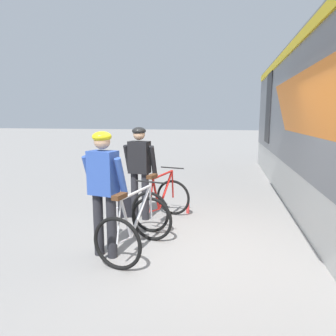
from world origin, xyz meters
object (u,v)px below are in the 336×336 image
at_px(water_bottle_near_the_bikes, 188,208).
at_px(cyclist_far_in_blue, 104,183).
at_px(cyclist_near_in_dark, 140,165).
at_px(water_bottle_by_the_backpack, 116,213).
at_px(bicycle_near_red, 162,202).
at_px(backpack_on_platform, 125,207).
at_px(bicycle_far_silver, 136,227).

bearing_deg(water_bottle_near_the_bikes, cyclist_far_in_blue, -113.13).
bearing_deg(cyclist_near_in_dark, water_bottle_by_the_backpack, -164.50).
bearing_deg(bicycle_near_red, cyclist_far_in_blue, -108.99).
xyz_separation_m(backpack_on_platform, water_bottle_near_the_bikes, (1.19, 0.43, -0.10)).
xyz_separation_m(bicycle_near_red, water_bottle_near_the_bikes, (0.40, 0.64, -0.30)).
xyz_separation_m(cyclist_near_in_dark, bicycle_near_red, (0.46, -0.14, -0.65)).
xyz_separation_m(cyclist_far_in_blue, backpack_on_platform, (-0.28, 1.69, -0.85)).
distance_m(backpack_on_platform, water_bottle_near_the_bikes, 1.27).
height_order(water_bottle_near_the_bikes, water_bottle_by_the_backpack, water_bottle_by_the_backpack).
relative_size(cyclist_far_in_blue, water_bottle_near_the_bikes, 8.47).
relative_size(water_bottle_near_the_bikes, water_bottle_by_the_backpack, 0.91).
bearing_deg(bicycle_far_silver, water_bottle_near_the_bikes, 75.79).
distance_m(cyclist_near_in_dark, water_bottle_by_the_backpack, 1.05).
distance_m(cyclist_near_in_dark, cyclist_far_in_blue, 1.62).
distance_m(cyclist_far_in_blue, water_bottle_near_the_bikes, 2.50).
distance_m(cyclist_far_in_blue, backpack_on_platform, 1.91).
bearing_deg(water_bottle_near_the_bikes, bicycle_near_red, -121.72).
bearing_deg(bicycle_near_red, backpack_on_platform, 165.22).
bearing_deg(cyclist_far_in_blue, bicycle_near_red, 71.01).
xyz_separation_m(water_bottle_near_the_bikes, water_bottle_by_the_backpack, (-1.30, -0.62, 0.01)).
relative_size(cyclist_far_in_blue, water_bottle_by_the_backpack, 7.67).
relative_size(backpack_on_platform, water_bottle_near_the_bikes, 1.92).
bearing_deg(cyclist_far_in_blue, backpack_on_platform, 99.44).
height_order(cyclist_near_in_dark, bicycle_far_silver, cyclist_near_in_dark).
bearing_deg(cyclist_far_in_blue, cyclist_near_in_dark, 88.43).
bearing_deg(cyclist_near_in_dark, bicycle_near_red, -16.81).
xyz_separation_m(bicycle_near_red, bicycle_far_silver, (-0.10, -1.34, 0.00)).
distance_m(cyclist_far_in_blue, bicycle_near_red, 1.69).
bearing_deg(water_bottle_near_the_bikes, bicycle_far_silver, -104.21).
bearing_deg(backpack_on_platform, bicycle_far_silver, -89.00).
distance_m(bicycle_far_silver, water_bottle_near_the_bikes, 2.07).
relative_size(cyclist_far_in_blue, backpack_on_platform, 4.40).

